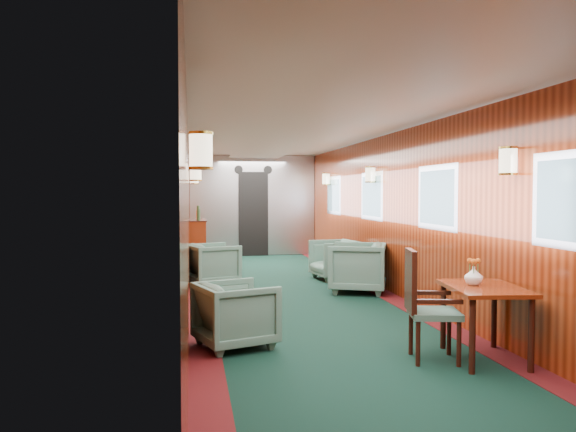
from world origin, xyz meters
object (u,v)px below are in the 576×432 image
Objects in this scene: credenza at (198,243)px; armchair_left_near at (236,314)px; side_chair at (424,300)px; armchair_right_near at (357,267)px; dining_table at (484,298)px; armchair_right_far at (335,259)px; armchair_left_far at (213,264)px.

credenza reaches higher than armchair_left_near.
credenza is at bearing 118.34° from side_chair.
dining_table is at bearing 23.76° from armchair_right_near.
armchair_right_far is (-0.00, 1.31, -0.03)m from armchair_right_near.
credenza is 1.65× the size of armchair_left_far.
armchair_right_far is (2.35, -1.98, -0.15)m from credenza.
armchair_left_far is at bearing -17.45° from armchair_left_near.
armchair_left_far is at bearing 123.17° from side_chair.
credenza is 5.98m from armchair_left_near.
side_chair is at bearing -132.75° from armchair_left_near.
dining_table reaches higher than armchair_left_near.
credenza reaches higher than armchair_right_far.
credenza is 1.49× the size of armchair_right_near.
side_chair is 4.74m from armchair_right_far.
side_chair is 1.32× the size of armchair_right_far.
armchair_left_near is 3.38m from armchair_right_near.
credenza is at bearing 117.67° from dining_table.
dining_table is 1.38× the size of armchair_left_near.
credenza reaches higher than side_chair.
armchair_left_far is 0.99× the size of armchair_right_far.
dining_table is 0.97× the size of side_chair.
dining_table is 3.50m from armchair_right_near.
armchair_right_far is at bearing -102.05° from armchair_left_far.
credenza is 4.04m from armchair_right_near.
side_chair reaches higher than armchair_left_far.
credenza is at bearing -13.19° from armchair_left_far.
dining_table is 7.22m from credenza.
armchair_right_near is (2.35, -3.28, -0.11)m from credenza.
armchair_right_near is (2.12, -1.05, 0.04)m from armchair_left_far.
armchair_left_far is (0.22, -2.23, -0.15)m from credenza.
side_chair reaches higher than armchair_right_far.
armchair_left_far is 0.90× the size of armchair_right_near.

